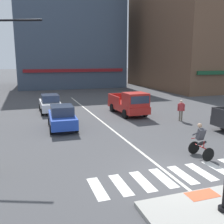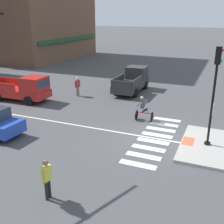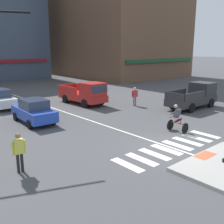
# 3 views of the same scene
# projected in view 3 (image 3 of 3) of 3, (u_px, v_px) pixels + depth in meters

# --- Properties ---
(ground_plane) EXTENTS (300.00, 300.00, 0.00)m
(ground_plane) POSITION_uv_depth(u_px,v_px,m) (171.00, 147.00, 13.60)
(ground_plane) COLOR #474749
(tactile_pad_front) EXTENTS (1.10, 0.60, 0.01)m
(tactile_pad_front) POSITION_uv_depth(u_px,v_px,m) (205.00, 155.00, 12.18)
(tactile_pad_front) COLOR #DB5B38
(tactile_pad_front) RESTS_ON traffic_island
(crosswalk_stripe_a) EXTENTS (0.44, 1.80, 0.01)m
(crosswalk_stripe_a) POSITION_uv_depth(u_px,v_px,m) (127.00, 165.00, 11.51)
(crosswalk_stripe_a) COLOR silver
(crosswalk_stripe_a) RESTS_ON ground
(crosswalk_stripe_b) EXTENTS (0.44, 1.80, 0.01)m
(crosswalk_stripe_b) POSITION_uv_depth(u_px,v_px,m) (142.00, 159.00, 12.10)
(crosswalk_stripe_b) COLOR silver
(crosswalk_stripe_b) RESTS_ON ground
(crosswalk_stripe_c) EXTENTS (0.44, 1.80, 0.01)m
(crosswalk_stripe_c) POSITION_uv_depth(u_px,v_px,m) (155.00, 154.00, 12.68)
(crosswalk_stripe_c) COLOR silver
(crosswalk_stripe_c) RESTS_ON ground
(crosswalk_stripe_d) EXTENTS (0.44, 1.80, 0.01)m
(crosswalk_stripe_d) POSITION_uv_depth(u_px,v_px,m) (166.00, 149.00, 13.27)
(crosswalk_stripe_d) COLOR silver
(crosswalk_stripe_d) RESTS_ON ground
(crosswalk_stripe_e) EXTENTS (0.44, 1.80, 0.01)m
(crosswalk_stripe_e) POSITION_uv_depth(u_px,v_px,m) (177.00, 145.00, 13.85)
(crosswalk_stripe_e) COLOR silver
(crosswalk_stripe_e) RESTS_ON ground
(crosswalk_stripe_f) EXTENTS (0.44, 1.80, 0.01)m
(crosswalk_stripe_f) POSITION_uv_depth(u_px,v_px,m) (187.00, 141.00, 14.44)
(crosswalk_stripe_f) COLOR silver
(crosswalk_stripe_f) RESTS_ON ground
(crosswalk_stripe_g) EXTENTS (0.44, 1.80, 0.01)m
(crosswalk_stripe_g) POSITION_uv_depth(u_px,v_px,m) (196.00, 138.00, 15.02)
(crosswalk_stripe_g) COLOR silver
(crosswalk_stripe_g) RESTS_ON ground
(crosswalk_stripe_h) EXTENTS (0.44, 1.80, 0.01)m
(crosswalk_stripe_h) POSITION_uv_depth(u_px,v_px,m) (205.00, 134.00, 15.61)
(crosswalk_stripe_h) COLOR silver
(crosswalk_stripe_h) RESTS_ON ground
(lane_centre_line) EXTENTS (0.14, 28.00, 0.01)m
(lane_centre_line) POSITION_uv_depth(u_px,v_px,m) (67.00, 113.00, 20.90)
(lane_centre_line) COLOR silver
(lane_centre_line) RESTS_ON ground
(building_corner_right) EXTENTS (18.50, 22.13, 21.22)m
(building_corner_right) POSITION_uv_depth(u_px,v_px,m) (117.00, 17.00, 48.68)
(building_corner_right) COLOR brown
(building_corner_right) RESTS_ON ground
(car_blue_westbound_far) EXTENTS (1.99, 4.17, 1.64)m
(car_blue_westbound_far) POSITION_uv_depth(u_px,v_px,m) (34.00, 111.00, 17.95)
(car_blue_westbound_far) COLOR #2347B7
(car_blue_westbound_far) RESTS_ON ground
(pickup_truck_red_eastbound_far) EXTENTS (2.18, 5.16, 2.08)m
(pickup_truck_red_eastbound_far) POSITION_uv_depth(u_px,v_px,m) (85.00, 94.00, 23.80)
(pickup_truck_red_eastbound_far) COLOR red
(pickup_truck_red_eastbound_far) RESTS_ON ground
(pickup_truck_charcoal_cross_right) EXTENTS (5.11, 2.07, 2.08)m
(pickup_truck_charcoal_cross_right) POSITION_uv_depth(u_px,v_px,m) (195.00, 96.00, 22.65)
(pickup_truck_charcoal_cross_right) COLOR #2D2D30
(pickup_truck_charcoal_cross_right) RESTS_ON ground
(cyclist) EXTENTS (0.69, 1.11, 1.68)m
(cyclist) POSITION_uv_depth(u_px,v_px,m) (177.00, 118.00, 15.95)
(cyclist) COLOR black
(cyclist) RESTS_ON ground
(pedestrian_at_curb_left) EXTENTS (0.55, 0.26, 1.67)m
(pedestrian_at_curb_left) POSITION_uv_depth(u_px,v_px,m) (19.00, 150.00, 10.62)
(pedestrian_at_curb_left) COLOR black
(pedestrian_at_curb_left) RESTS_ON ground
(pedestrian_waiting_far_side) EXTENTS (0.50, 0.36, 1.67)m
(pedestrian_waiting_far_side) POSITION_uv_depth(u_px,v_px,m) (135.00, 95.00, 23.25)
(pedestrian_waiting_far_side) COLOR #6B6051
(pedestrian_waiting_far_side) RESTS_ON ground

